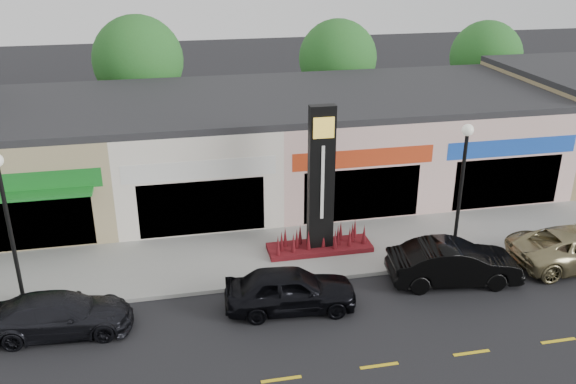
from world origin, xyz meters
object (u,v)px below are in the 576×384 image
lamp_east_near (462,179)px  car_black_sedan (290,289)px  pylon_sign (321,202)px  car_dark_sedan (60,314)px  car_black_conv (454,263)px  lamp_west_near (7,216)px

lamp_east_near → car_black_sedan: (-6.98, -1.97, -2.71)m
lamp_east_near → pylon_sign: 5.42m
car_dark_sedan → car_black_conv: car_black_conv is taller
lamp_west_near → car_dark_sedan: bearing=-50.5°
lamp_east_near → car_black_sedan: 7.75m
lamp_west_near → car_dark_sedan: (1.47, -1.78, -2.81)m
lamp_west_near → car_black_sedan: size_ratio=1.22×
car_dark_sedan → lamp_east_near: bearing=-80.3°
lamp_east_near → car_black_sedan: size_ratio=1.22×
lamp_west_near → car_black_conv: size_ratio=1.14×
lamp_east_near → car_black_conv: size_ratio=1.14×
lamp_west_near → lamp_east_near: bearing=0.0°
lamp_east_near → car_dark_sedan: size_ratio=1.20×
car_black_conv → pylon_sign: bearing=60.2°
pylon_sign → car_dark_sedan: 10.28m
pylon_sign → car_black_conv: 5.52m
pylon_sign → car_black_sedan: size_ratio=1.33×
car_black_conv → car_dark_sedan: bearing=98.2°
lamp_west_near → pylon_sign: pylon_sign is taller
lamp_west_near → car_black_conv: (15.27, -1.48, -2.69)m
lamp_west_near → car_black_sedan: (9.02, -1.97, -2.71)m
pylon_sign → car_black_sedan: bearing=-118.4°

